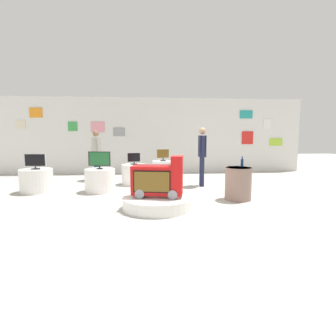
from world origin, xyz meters
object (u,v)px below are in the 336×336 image
(tv_on_left_rear, at_px, (134,158))
(tv_on_center_rear, at_px, (99,159))
(tv_on_far_right, at_px, (163,154))
(tv_on_right_rear, at_px, (35,161))
(shopper_browsing_near_truck, at_px, (96,151))
(bottle_on_side_table, at_px, (242,163))
(novelty_firetruck_tv, at_px, (158,180))
(shopper_browsing_rear, at_px, (202,152))
(main_display_pedestal, at_px, (157,203))
(display_pedestal_right_rear, at_px, (36,181))
(display_pedestal_center_rear, at_px, (100,180))
(display_pedestal_far_right, at_px, (163,170))
(display_pedestal_left_rear, at_px, (134,174))
(side_table_round, at_px, (238,183))

(tv_on_left_rear, distance_m, tv_on_center_rear, 1.36)
(tv_on_far_right, bearing_deg, tv_on_center_rear, -131.92)
(tv_on_right_rear, relative_size, shopper_browsing_near_truck, 0.35)
(bottle_on_side_table, bearing_deg, novelty_firetruck_tv, -160.43)
(tv_on_far_right, distance_m, shopper_browsing_near_truck, 2.27)
(novelty_firetruck_tv, distance_m, shopper_browsing_rear, 2.84)
(novelty_firetruck_tv, distance_m, bottle_on_side_table, 2.18)
(main_display_pedestal, height_order, display_pedestal_right_rear, display_pedestal_right_rear)
(display_pedestal_center_rear, xyz_separation_m, tv_on_far_right, (1.85, 2.05, 0.54))
(tv_on_left_rear, distance_m, shopper_browsing_near_truck, 1.58)
(display_pedestal_far_right, relative_size, shopper_browsing_rear, 0.45)
(display_pedestal_center_rear, xyz_separation_m, tv_on_right_rear, (-1.69, 0.09, 0.53))
(tv_on_left_rear, relative_size, display_pedestal_right_rear, 0.49)
(novelty_firetruck_tv, xyz_separation_m, tv_on_left_rear, (-0.60, 2.85, 0.21))
(tv_on_center_rear, relative_size, tv_on_far_right, 1.27)
(main_display_pedestal, distance_m, tv_on_left_rear, 2.98)
(display_pedestal_right_rear, bearing_deg, novelty_firetruck_tv, -31.23)
(tv_on_center_rear, bearing_deg, bottle_on_side_table, -17.38)
(main_display_pedestal, bearing_deg, display_pedestal_center_rear, 128.84)
(main_display_pedestal, relative_size, tv_on_far_right, 3.11)
(novelty_firetruck_tv, height_order, display_pedestal_left_rear, novelty_firetruck_tv)
(display_pedestal_left_rear, xyz_separation_m, display_pedestal_far_right, (0.97, 1.03, 0.00))
(shopper_browsing_rear, bearing_deg, display_pedestal_center_rear, -168.58)
(novelty_firetruck_tv, height_order, tv_on_left_rear, novelty_firetruck_tv)
(main_display_pedestal, distance_m, display_pedestal_right_rear, 3.70)
(main_display_pedestal, relative_size, display_pedestal_left_rear, 1.86)
(tv_on_right_rear, bearing_deg, display_pedestal_center_rear, -3.15)
(display_pedestal_far_right, bearing_deg, novelty_firetruck_tv, -95.37)
(tv_on_left_rear, distance_m, display_pedestal_center_rear, 1.44)
(tv_on_left_rear, relative_size, tv_on_far_right, 0.89)
(novelty_firetruck_tv, bearing_deg, shopper_browsing_near_truck, 116.86)
(tv_on_left_rear, relative_size, tv_on_center_rear, 0.70)
(tv_on_right_rear, distance_m, shopper_browsing_near_truck, 2.23)
(main_display_pedestal, bearing_deg, tv_on_right_rear, 148.81)
(tv_on_center_rear, bearing_deg, main_display_pedestal, -51.11)
(tv_on_far_right, xyz_separation_m, side_table_round, (1.56, -3.26, -0.46))
(novelty_firetruck_tv, distance_m, display_pedestal_center_rear, 2.37)
(novelty_firetruck_tv, relative_size, display_pedestal_right_rear, 1.30)
(display_pedestal_far_right, xyz_separation_m, bottle_on_side_table, (1.67, -3.16, 0.56))
(main_display_pedestal, distance_m, display_pedestal_left_rear, 2.91)
(bottle_on_side_table, bearing_deg, display_pedestal_left_rear, 141.06)
(main_display_pedestal, distance_m, tv_on_far_right, 3.96)
(tv_on_far_right, bearing_deg, display_pedestal_far_right, 73.04)
(display_pedestal_right_rear, relative_size, shopper_browsing_rear, 0.49)
(tv_on_left_rear, relative_size, side_table_round, 0.54)
(display_pedestal_right_rear, xyz_separation_m, shopper_browsing_near_truck, (1.28, 1.82, 0.67))
(tv_on_left_rear, relative_size, shopper_browsing_rear, 0.24)
(novelty_firetruck_tv, relative_size, display_pedestal_left_rear, 1.40)
(tv_on_left_rear, height_order, display_pedestal_far_right, tv_on_left_rear)
(main_display_pedestal, bearing_deg, display_pedestal_left_rear, 101.56)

